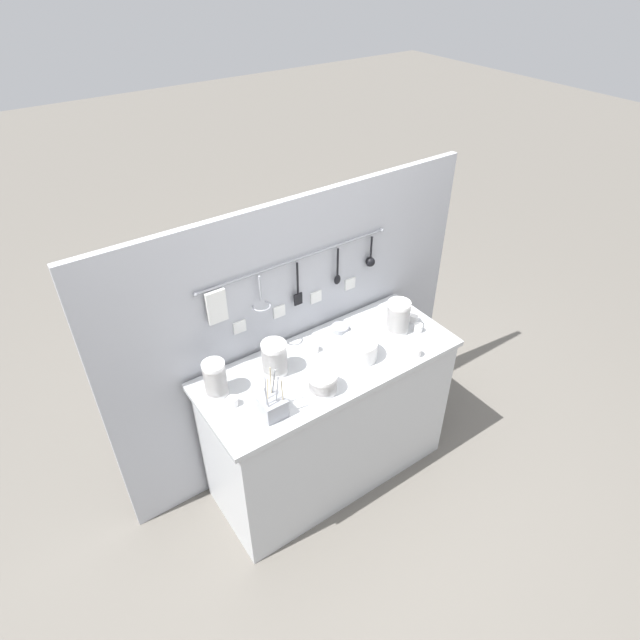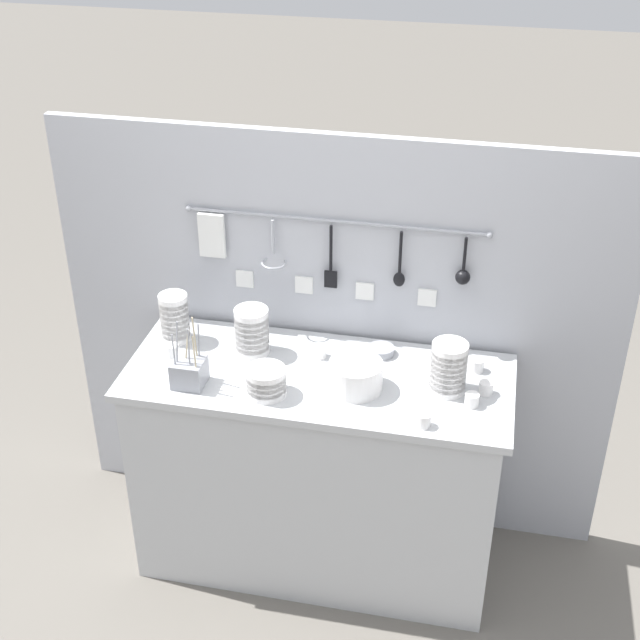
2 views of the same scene
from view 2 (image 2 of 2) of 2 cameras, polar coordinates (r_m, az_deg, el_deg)
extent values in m
plane|color=#666059|center=(3.91, -0.12, -14.65)|extent=(20.00, 20.00, 0.00)
cube|color=#B7BABC|center=(3.32, -0.13, -3.72)|extent=(1.44, 0.58, 0.03)
cube|color=#B7BABC|center=(3.60, -0.12, -9.72)|extent=(1.39, 0.56, 0.89)
cube|color=#A8AAB2|center=(3.61, 0.96, -1.26)|extent=(2.24, 0.04, 1.73)
cylinder|color=#93969E|center=(3.32, 0.93, 6.33)|extent=(1.14, 0.01, 0.01)
sphere|color=#93969E|center=(3.47, -8.41, 7.08)|extent=(0.02, 0.02, 0.02)
sphere|color=#93969E|center=(3.27, 10.80, 5.36)|extent=(0.02, 0.02, 0.02)
cube|color=silver|center=(3.47, -6.94, 5.39)|extent=(0.10, 0.02, 0.18)
cylinder|color=#93969E|center=(3.44, -6.98, 6.88)|extent=(0.01, 0.01, 0.02)
cylinder|color=#93969E|center=(3.40, -3.02, 5.31)|extent=(0.01, 0.01, 0.14)
torus|color=#93969E|center=(3.44, -2.97, 3.65)|extent=(0.10, 0.10, 0.01)
cylinder|color=#93969E|center=(3.37, -3.01, 6.57)|extent=(0.01, 0.01, 0.02)
cylinder|color=black|center=(3.36, 0.70, 4.55)|extent=(0.01, 0.01, 0.20)
cube|color=black|center=(3.42, 0.69, 2.62)|extent=(0.05, 0.01, 0.07)
cylinder|color=#93969E|center=(3.33, 0.76, 6.25)|extent=(0.01, 0.01, 0.02)
cylinder|color=black|center=(3.32, 5.17, 4.30)|extent=(0.01, 0.01, 0.17)
ellipsoid|color=black|center=(3.37, 5.08, 2.60)|extent=(0.04, 0.02, 0.06)
cylinder|color=#93969E|center=(3.29, 5.27, 5.82)|extent=(0.01, 0.01, 0.02)
cylinder|color=black|center=(3.30, 9.25, 4.11)|extent=(0.01, 0.01, 0.14)
sphere|color=black|center=(3.34, 9.12, 2.72)|extent=(0.06, 0.06, 0.06)
cylinder|color=#93969E|center=(3.28, 9.38, 5.41)|extent=(0.01, 0.01, 0.02)
cube|color=white|center=(3.54, -4.83, 2.64)|extent=(0.07, 0.01, 0.07)
cube|color=white|center=(3.48, -1.02, 2.26)|extent=(0.07, 0.01, 0.07)
cube|color=white|center=(3.44, 2.89, 1.86)|extent=(0.07, 0.01, 0.07)
cube|color=white|center=(3.42, 6.87, 1.44)|extent=(0.07, 0.01, 0.07)
cylinder|color=white|center=(3.56, -9.19, -0.92)|extent=(0.11, 0.11, 0.04)
cylinder|color=white|center=(3.54, -9.22, -0.61)|extent=(0.11, 0.11, 0.04)
cylinder|color=white|center=(3.53, -9.25, -0.30)|extent=(0.11, 0.11, 0.04)
cylinder|color=white|center=(3.52, -9.28, 0.01)|extent=(0.11, 0.11, 0.04)
cylinder|color=white|center=(3.51, -9.31, 0.32)|extent=(0.11, 0.11, 0.04)
cylinder|color=white|center=(3.50, -9.34, 0.64)|extent=(0.11, 0.11, 0.04)
cylinder|color=white|center=(3.49, -9.37, 0.96)|extent=(0.11, 0.11, 0.04)
cylinder|color=white|center=(3.48, -9.40, 1.28)|extent=(0.11, 0.11, 0.04)
cylinder|color=white|center=(3.21, -3.45, -4.43)|extent=(0.14, 0.14, 0.04)
cylinder|color=white|center=(3.20, -3.46, -4.11)|extent=(0.14, 0.14, 0.04)
cylinder|color=white|center=(3.18, -3.47, -3.78)|extent=(0.14, 0.14, 0.04)
cylinder|color=white|center=(3.17, -3.48, -3.46)|extent=(0.14, 0.14, 0.04)
cylinder|color=white|center=(3.44, -4.33, -1.73)|extent=(0.13, 0.13, 0.04)
cylinder|color=white|center=(3.43, -4.35, -1.40)|extent=(0.13, 0.13, 0.04)
cylinder|color=white|center=(3.42, -4.37, -1.06)|extent=(0.13, 0.13, 0.04)
cylinder|color=white|center=(3.40, -4.38, -0.71)|extent=(0.13, 0.13, 0.04)
cylinder|color=white|center=(3.39, -4.40, -0.37)|extent=(0.13, 0.13, 0.04)
cylinder|color=white|center=(3.38, -4.41, -0.02)|extent=(0.13, 0.13, 0.04)
cylinder|color=white|center=(3.37, -4.43, 0.33)|extent=(0.13, 0.13, 0.04)
cylinder|color=white|center=(3.25, 8.13, -4.15)|extent=(0.13, 0.13, 0.04)
cylinder|color=white|center=(3.24, 8.16, -3.83)|extent=(0.13, 0.13, 0.04)
cylinder|color=white|center=(3.23, 8.19, -3.50)|extent=(0.13, 0.13, 0.04)
cylinder|color=white|center=(3.22, 8.22, -3.17)|extent=(0.13, 0.13, 0.04)
cylinder|color=white|center=(3.20, 8.25, -2.84)|extent=(0.13, 0.13, 0.04)
cylinder|color=white|center=(3.19, 8.27, -2.51)|extent=(0.13, 0.13, 0.04)
cylinder|color=white|center=(3.18, 8.30, -2.18)|extent=(0.13, 0.13, 0.04)
cylinder|color=white|center=(3.17, 8.33, -1.84)|extent=(0.13, 0.13, 0.04)
cylinder|color=white|center=(3.24, 2.29, -4.31)|extent=(0.20, 0.20, 0.01)
cylinder|color=white|center=(3.24, 2.29, -4.17)|extent=(0.20, 0.20, 0.01)
cylinder|color=white|center=(3.23, 2.29, -4.02)|extent=(0.20, 0.20, 0.01)
cylinder|color=white|center=(3.22, 2.30, -3.88)|extent=(0.20, 0.20, 0.01)
cylinder|color=white|center=(3.22, 2.30, -3.73)|extent=(0.20, 0.20, 0.01)
cylinder|color=white|center=(3.21, 2.30, -3.58)|extent=(0.20, 0.20, 0.01)
cylinder|color=white|center=(3.21, 2.31, -3.44)|extent=(0.20, 0.20, 0.01)
cylinder|color=white|center=(3.20, 2.31, -3.29)|extent=(0.20, 0.20, 0.01)
cylinder|color=white|center=(3.20, 2.32, -3.14)|extent=(0.20, 0.20, 0.01)
cylinder|color=white|center=(3.19, 2.32, -2.99)|extent=(0.20, 0.20, 0.01)
cylinder|color=white|center=(3.18, 2.32, -2.84)|extent=(0.20, 0.20, 0.01)
cylinder|color=#93969E|center=(3.43, 3.94, -1.96)|extent=(0.10, 0.10, 0.03)
cube|color=#93969E|center=(3.27, -8.37, -3.33)|extent=(0.11, 0.11, 0.10)
cylinder|color=#93969E|center=(3.24, -7.76, -1.60)|extent=(0.02, 0.03, 0.20)
cylinder|color=#93969E|center=(3.22, -9.31, -2.28)|extent=(0.02, 0.02, 0.17)
cylinder|color=#C6B793|center=(3.24, -8.53, -1.91)|extent=(0.02, 0.03, 0.16)
cylinder|color=#93969E|center=(3.19, -8.38, -2.05)|extent=(0.02, 0.03, 0.21)
cylinder|color=#93969E|center=(3.22, -9.14, -1.79)|extent=(0.02, 0.02, 0.21)
cylinder|color=#C6B793|center=(3.18, -8.02, -2.42)|extent=(0.01, 0.01, 0.18)
cylinder|color=#C6B793|center=(3.23, -7.99, -1.43)|extent=(0.01, 0.02, 0.22)
cylinder|color=white|center=(3.19, 9.70, -5.06)|extent=(0.05, 0.05, 0.05)
cylinder|color=white|center=(3.40, -0.02, -2.02)|extent=(0.05, 0.05, 0.05)
cylinder|color=white|center=(3.45, -9.44, -1.93)|extent=(0.05, 0.05, 0.05)
cylinder|color=white|center=(3.26, 10.58, -4.30)|extent=(0.05, 0.05, 0.05)
cylinder|color=white|center=(3.37, 10.02, -2.86)|extent=(0.05, 0.05, 0.05)
cylinder|color=white|center=(3.07, 6.64, -6.38)|extent=(0.05, 0.05, 0.05)
camera|label=1|loc=(2.07, -55.78, 19.13)|focal=30.00mm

